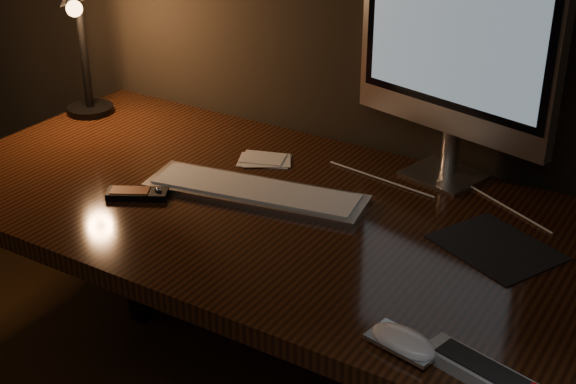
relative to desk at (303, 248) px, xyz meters
The scene contains 10 objects.
desk is the anchor object (origin of this frame).
monitor 0.54m from the desk, 48.58° to the left, with size 0.48×0.18×0.51m.
keyboard 0.17m from the desk, 149.74° to the right, with size 0.48×0.13×0.02m, color silver.
mousepad 0.44m from the desk, ahead, with size 0.22×0.17×0.00m, color black.
mouse 0.56m from the desk, 42.66° to the right, with size 0.11×0.06×0.02m, color white.
media_remote 0.38m from the desk, 147.18° to the right, with size 0.13×0.10×0.02m.
tv_remote 0.67m from the desk, 34.78° to the right, with size 0.22×0.10×0.03m.
papers 0.24m from the desk, 148.14° to the left, with size 0.12×0.08×0.01m, color white.
desk_lamp 0.83m from the desk, behind, with size 0.20×0.21×0.41m.
cable 0.32m from the desk, 32.62° to the left, with size 0.00×0.00×0.54m, color white.
Camera 1 is at (0.78, 0.62, 1.52)m, focal length 50.00 mm.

